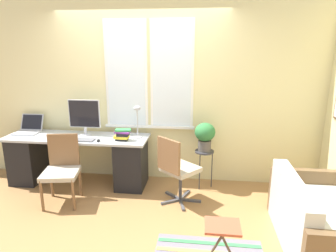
# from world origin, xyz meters

# --- Properties ---
(ground_plane) EXTENTS (14.00, 14.00, 0.00)m
(ground_plane) POSITION_xyz_m (0.00, 0.00, 0.00)
(ground_plane) COLOR #9E7042
(wall_back_with_window) EXTENTS (9.00, 0.12, 2.70)m
(wall_back_with_window) POSITION_xyz_m (0.00, 0.68, 1.36)
(wall_back_with_window) COLOR beige
(wall_back_with_window) RESTS_ON ground_plane
(desk) EXTENTS (2.08, 0.60, 0.73)m
(desk) POSITION_xyz_m (-0.91, 0.30, 0.39)
(desk) COLOR #B2B7BC
(desk) RESTS_ON ground_plane
(laptop) EXTENTS (0.35, 0.36, 0.25)m
(laptop) POSITION_xyz_m (-1.72, 0.42, 0.79)
(laptop) COLOR #B7B7BC
(laptop) RESTS_ON desk
(monitor) EXTENTS (0.47, 0.17, 0.52)m
(monitor) POSITION_xyz_m (-0.82, 0.40, 1.02)
(monitor) COLOR silver
(monitor) RESTS_ON desk
(keyboard) EXTENTS (0.40, 0.15, 0.02)m
(keyboard) POSITION_xyz_m (-0.79, 0.12, 0.74)
(keyboard) COLOR slate
(keyboard) RESTS_ON desk
(mouse) EXTENTS (0.04, 0.07, 0.04)m
(mouse) POSITION_xyz_m (-0.51, 0.10, 0.75)
(mouse) COLOR black
(mouse) RESTS_ON desk
(desk_lamp) EXTENTS (0.11, 0.11, 0.46)m
(desk_lamp) POSITION_xyz_m (-0.02, 0.35, 1.07)
(desk_lamp) COLOR #ADADB2
(desk_lamp) RESTS_ON desk
(book_stack) EXTENTS (0.24, 0.15, 0.16)m
(book_stack) POSITION_xyz_m (-0.20, 0.20, 0.82)
(book_stack) COLOR black
(book_stack) RESTS_ON desk
(desk_chair_wooden) EXTENTS (0.51, 0.52, 0.88)m
(desk_chair_wooden) POSITION_xyz_m (-0.91, -0.24, 0.47)
(desk_chair_wooden) COLOR brown
(desk_chair_wooden) RESTS_ON ground_plane
(office_chair_swivel) EXTENTS (0.58, 0.58, 0.91)m
(office_chair_swivel) POSITION_xyz_m (0.59, -0.11, 0.49)
(office_chair_swivel) COLOR #47474C
(office_chair_swivel) RESTS_ON ground_plane
(couch_loveseat) EXTENTS (0.80, 1.38, 0.71)m
(couch_loveseat) POSITION_xyz_m (2.11, -0.81, 0.25)
(couch_loveseat) COLOR beige
(couch_loveseat) RESTS_ON ground_plane
(plant_stand) EXTENTS (0.27, 0.27, 0.56)m
(plant_stand) POSITION_xyz_m (0.94, 0.40, 0.50)
(plant_stand) COLOR #333338
(plant_stand) RESTS_ON ground_plane
(potted_plant) EXTENTS (0.29, 0.29, 0.41)m
(potted_plant) POSITION_xyz_m (0.94, 0.40, 0.80)
(potted_plant) COLOR #514C47
(potted_plant) RESTS_ON plant_stand
(folding_stool) EXTENTS (0.33, 0.27, 0.44)m
(folding_stool) POSITION_xyz_m (1.11, -1.24, 0.38)
(folding_stool) COLOR #B24C33
(folding_stool) RESTS_ON ground_plane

